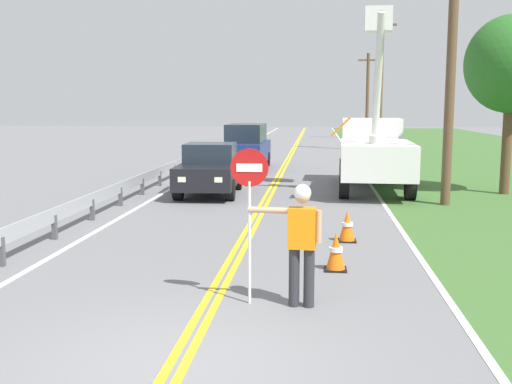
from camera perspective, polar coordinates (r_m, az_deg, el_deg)
name	(u,v)px	position (r m, az deg, el deg)	size (l,w,h in m)	color
ground_plane	(177,365)	(7.29, -7.42, -15.79)	(160.00, 160.00, 0.00)	slate
centerline_yellow_left	(279,173)	(26.69, 2.13, 1.79)	(0.11, 110.00, 0.01)	yellow
centerline_yellow_right	(283,173)	(26.68, 2.52, 1.78)	(0.11, 110.00, 0.01)	yellow
edge_line_right	(363,174)	(26.72, 10.06, 1.67)	(0.12, 110.00, 0.01)	silver
edge_line_left	(200,172)	(27.14, -5.29, 1.86)	(0.12, 110.00, 0.01)	silver
flagger_worker	(301,237)	(8.88, 4.28, -4.25)	(1.09, 0.27, 1.83)	#2D2D33
stop_sign_paddle	(249,191)	(8.88, -0.62, 0.11)	(0.56, 0.04, 2.33)	silver
utility_bucket_truck	(374,149)	(21.97, 11.00, 4.04)	(2.89, 6.89, 6.20)	white
oncoming_sedan_nearest	(210,170)	(20.27, -4.38, 2.11)	(2.04, 4.17, 1.70)	black
oncoming_suv_second	(246,146)	(28.50, -0.92, 4.32)	(2.00, 4.65, 2.10)	navy
utility_pole_near	(452,46)	(18.87, 17.94, 12.93)	(1.80, 0.28, 8.94)	brown
utility_pole_mid	(381,81)	(40.58, 11.66, 10.16)	(1.80, 0.28, 8.65)	brown
utility_pole_far	(367,94)	(55.51, 10.44, 9.02)	(1.80, 0.28, 7.53)	brown
traffic_cone_lead	(336,252)	(11.05, 7.51, -5.60)	(0.40, 0.40, 0.70)	orange
traffic_cone_mid	(347,226)	(13.40, 8.57, -3.20)	(0.40, 0.40, 0.70)	orange
guardrail_left_shoulder	(151,175)	(21.60, -9.80, 1.55)	(0.10, 32.00, 0.71)	#9EA0A3
roadside_tree_verge	(511,65)	(21.92, 22.88, 10.96)	(3.00, 3.00, 5.90)	brown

